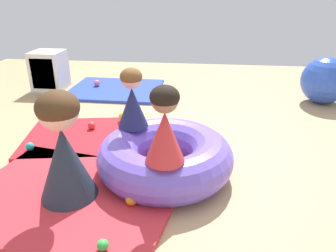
% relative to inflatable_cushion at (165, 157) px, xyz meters
% --- Properties ---
extents(ground_plane, '(8.00, 8.00, 0.00)m').
position_rel_inflatable_cushion_xyz_m(ground_plane, '(0.10, 0.13, -0.17)').
color(ground_plane, tan).
extents(gym_mat_near_right, '(1.27, 1.11, 0.04)m').
position_rel_inflatable_cushion_xyz_m(gym_mat_near_right, '(-0.92, 0.58, -0.15)').
color(gym_mat_near_right, red).
rests_on(gym_mat_near_right, ground).
extents(gym_mat_far_right, '(1.31, 1.12, 0.04)m').
position_rel_inflatable_cushion_xyz_m(gym_mat_far_right, '(-1.02, 2.21, -0.15)').
color(gym_mat_far_right, '#2D47B7').
rests_on(gym_mat_far_right, ground).
extents(gym_mat_front, '(1.69, 1.41, 0.04)m').
position_rel_inflatable_cushion_xyz_m(gym_mat_front, '(-0.65, -0.42, -0.15)').
color(gym_mat_front, red).
rests_on(gym_mat_front, ground).
extents(inflatable_cushion, '(1.10, 1.10, 0.34)m').
position_rel_inflatable_cushion_xyz_m(inflatable_cushion, '(0.00, 0.00, 0.00)').
color(inflatable_cushion, '#7056D1').
rests_on(inflatable_cushion, ground).
extents(child_in_navy, '(0.36, 0.36, 0.50)m').
position_rel_inflatable_cushion_xyz_m(child_in_navy, '(-0.30, 0.20, 0.41)').
color(child_in_navy, navy).
rests_on(child_in_navy, inflatable_cushion).
extents(child_in_red, '(0.38, 0.38, 0.54)m').
position_rel_inflatable_cushion_xyz_m(child_in_red, '(0.04, -0.36, 0.43)').
color(child_in_red, red).
rests_on(child_in_red, inflatable_cushion).
extents(adult_seated, '(0.46, 0.46, 0.79)m').
position_rel_inflatable_cushion_xyz_m(adult_seated, '(-0.65, -0.42, 0.26)').
color(adult_seated, '#232D3D').
rests_on(adult_seated, gym_mat_front).
extents(play_ball_red, '(0.07, 0.07, 0.07)m').
position_rel_inflatable_cushion_xyz_m(play_ball_red, '(-0.43, 0.03, -0.10)').
color(play_ball_red, red).
rests_on(play_ball_red, gym_mat_front).
extents(play_ball_orange, '(0.09, 0.09, 0.09)m').
position_rel_inflatable_cushion_xyz_m(play_ball_orange, '(-0.18, -0.48, -0.09)').
color(play_ball_orange, orange).
rests_on(play_ball_orange, gym_mat_front).
extents(play_ball_blue, '(0.06, 0.06, 0.06)m').
position_rel_inflatable_cushion_xyz_m(play_ball_blue, '(-1.28, 0.71, -0.10)').
color(play_ball_blue, blue).
rests_on(play_ball_blue, gym_mat_near_right).
extents(play_ball_pink, '(0.09, 0.09, 0.09)m').
position_rel_inflatable_cushion_xyz_m(play_ball_pink, '(-1.32, 2.28, -0.08)').
color(play_ball_pink, pink).
rests_on(play_ball_pink, gym_mat_far_right).
extents(play_ball_teal, '(0.08, 0.08, 0.08)m').
position_rel_inflatable_cushion_xyz_m(play_ball_teal, '(-1.29, 0.21, -0.09)').
color(play_ball_teal, teal).
rests_on(play_ball_teal, gym_mat_near_right).
extents(play_ball_green, '(0.07, 0.07, 0.07)m').
position_rel_inflatable_cushion_xyz_m(play_ball_green, '(-0.25, -0.91, -0.10)').
color(play_ball_green, green).
rests_on(play_ball_green, gym_mat_front).
extents(play_ball_yellow, '(0.11, 0.11, 0.11)m').
position_rel_inflatable_cushion_xyz_m(play_ball_yellow, '(-0.59, 0.98, -0.07)').
color(play_ball_yellow, yellow).
rests_on(play_ball_yellow, gym_mat_near_right).
extents(play_ball_red_second, '(0.08, 0.08, 0.08)m').
position_rel_inflatable_cushion_xyz_m(play_ball_red_second, '(-0.88, 0.74, -0.09)').
color(play_ball_red_second, red).
rests_on(play_ball_red_second, gym_mat_near_right).
extents(exercise_ball_large, '(0.61, 0.61, 0.61)m').
position_rel_inflatable_cushion_xyz_m(exercise_ball_large, '(1.84, 2.01, 0.13)').
color(exercise_ball_large, blue).
rests_on(exercise_ball_large, ground).
extents(storage_cube, '(0.44, 0.44, 0.56)m').
position_rel_inflatable_cushion_xyz_m(storage_cube, '(-2.01, 2.18, 0.11)').
color(storage_cube, silver).
rests_on(storage_cube, ground).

